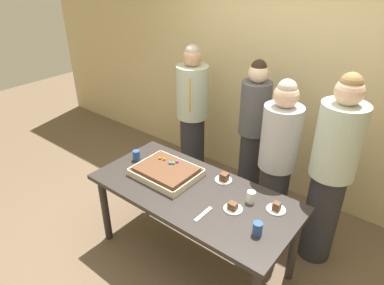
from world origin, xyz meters
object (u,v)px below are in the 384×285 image
drink_cup_nearest (258,229)px  drink_cup_middle (136,155)px  cake_server_utensil (203,214)px  person_far_right_suit (277,162)px  plated_slice_near_left (276,208)px  person_serving_front (192,114)px  person_striped_tie_right (253,133)px  plated_slice_near_right (224,178)px  sheet_cake (166,172)px  person_green_shirt_behind (331,172)px  drink_cup_far_end (251,197)px  plated_slice_far_left (233,208)px  party_table (193,199)px

drink_cup_nearest → drink_cup_middle: bearing=173.2°
cake_server_utensil → person_far_right_suit: (0.15, 0.92, 0.08)m
plated_slice_near_left → drink_cup_middle: bearing=-173.8°
plated_slice_near_left → person_serving_front: (-1.53, 0.88, 0.08)m
plated_slice_near_left → drink_cup_nearest: size_ratio=1.50×
drink_cup_nearest → person_striped_tie_right: 1.41m
drink_cup_nearest → plated_slice_near_left: bearing=92.2°
drink_cup_nearest → person_far_right_suit: bearing=108.0°
plated_slice_near_left → plated_slice_near_right: 0.55m
drink_cup_middle → cake_server_utensil: drink_cup_middle is taller
drink_cup_middle → cake_server_utensil: size_ratio=0.50×
sheet_cake → plated_slice_near_right: 0.52m
person_serving_front → person_striped_tie_right: size_ratio=1.02×
person_serving_front → person_green_shirt_behind: bearing=52.1°
drink_cup_far_end → drink_cup_middle: bearing=-174.2°
drink_cup_far_end → person_far_right_suit: bearing=95.6°
plated_slice_far_left → drink_cup_middle: 1.13m
plated_slice_near_left → drink_cup_far_end: 0.21m
plated_slice_far_left → person_striped_tie_right: size_ratio=0.09×
person_serving_front → person_far_right_suit: person_serving_front is taller
plated_slice_far_left → cake_server_utensil: plated_slice_far_left is taller
drink_cup_far_end → person_far_right_suit: person_far_right_suit is taller
drink_cup_middle → person_striped_tie_right: size_ratio=0.06×
drink_cup_nearest → person_far_right_suit: (-0.27, 0.84, 0.04)m
party_table → plated_slice_near_left: 0.70m
plated_slice_near_right → drink_cup_nearest: 0.68m
party_table → plated_slice_near_left: bearing=16.7°
sheet_cake → person_serving_front: person_serving_front is taller
sheet_cake → drink_cup_nearest: bearing=-8.6°
plated_slice_near_right → person_far_right_suit: person_far_right_suit is taller
plated_slice_near_left → person_green_shirt_behind: bearing=69.6°
cake_server_utensil → person_striped_tie_right: bearing=103.7°
party_table → plated_slice_far_left: (0.40, -0.01, 0.11)m
person_far_right_suit → plated_slice_near_left: bearing=72.9°
plated_slice_near_left → cake_server_utensil: (-0.41, -0.39, -0.02)m
drink_cup_far_end → person_serving_front: size_ratio=0.06×
sheet_cake → person_serving_front: (-0.54, 1.05, 0.06)m
party_table → drink_cup_middle: (-0.73, 0.05, 0.14)m
person_far_right_suit → plated_slice_far_left: bearing=46.1°
sheet_cake → person_green_shirt_behind: (1.20, 0.72, 0.12)m
plated_slice_near_right → person_serving_front: person_serving_front is taller
drink_cup_middle → person_green_shirt_behind: person_green_shirt_behind is taller
cake_server_utensil → person_green_shirt_behind: 1.14m
drink_cup_nearest → person_green_shirt_behind: bearing=77.5°
drink_cup_middle → drink_cup_far_end: 1.19m
sheet_cake → drink_cup_middle: 0.40m
party_table → person_green_shirt_behind: bearing=40.9°
plated_slice_far_left → drink_cup_nearest: (0.28, -0.12, 0.03)m
sheet_cake → plated_slice_far_left: size_ratio=3.74×
sheet_cake → cake_server_utensil: 0.62m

